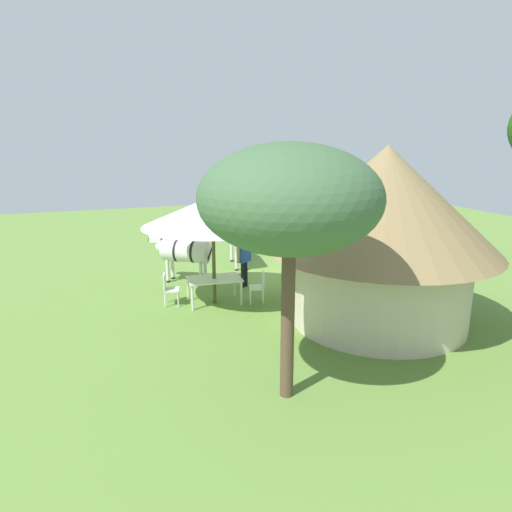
{
  "coord_description": "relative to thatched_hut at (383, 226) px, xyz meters",
  "views": [
    {
      "loc": [
        5.67,
        13.9,
        4.63
      ],
      "look_at": [
        0.87,
        0.55,
        1.0
      ],
      "focal_mm": 32.92,
      "sensor_mm": 36.0,
      "label": 1
    }
  ],
  "objects": [
    {
      "name": "patio_chair_west_end",
      "position": [
        2.35,
        -2.36,
        -1.96
      ],
      "size": [
        0.53,
        0.54,
        0.9
      ],
      "rotation": [
        0.0,
        0.0,
        -1.87
      ],
      "color": "white",
      "rests_on": "ground_plane"
    },
    {
      "name": "zebra_toward_hut",
      "position": [
        1.7,
        -6.38,
        -1.52
      ],
      "size": [
        0.9,
        2.31,
        1.5
      ],
      "rotation": [
        0.0,
        0.0,
        2.99
      ],
      "color": "silver",
      "rests_on": "ground_plane"
    },
    {
      "name": "standing_watcher",
      "position": [
        -0.46,
        -7.4,
        -1.42
      ],
      "size": [
        0.56,
        0.42,
        1.76
      ],
      "rotation": [
        0.0,
        0.0,
        -0.5
      ],
      "color": "black",
      "rests_on": "ground_plane"
    },
    {
      "name": "zebra_by_umbrella",
      "position": [
        -1.71,
        -6.07,
        -1.51
      ],
      "size": [
        1.81,
        1.41,
        1.52
      ],
      "rotation": [
        0.0,
        0.0,
        0.97
      ],
      "color": "silver",
      "rests_on": "ground_plane"
    },
    {
      "name": "zebra_nearest_camera",
      "position": [
        3.97,
        -5.03,
        -1.47
      ],
      "size": [
        1.91,
        1.48,
        1.55
      ],
      "rotation": [
        0.0,
        0.0,
        4.11
      ],
      "color": "silver",
      "rests_on": "ground_plane"
    },
    {
      "name": "shade_umbrella",
      "position": [
        3.58,
        -2.74,
        0.16
      ],
      "size": [
        3.89,
        3.89,
        3.06
      ],
      "color": "#4E4924",
      "rests_on": "ground_plane"
    },
    {
      "name": "patio_chair_near_lawn",
      "position": [
        4.84,
        -3.02,
        -1.96
      ],
      "size": [
        0.51,
        0.52,
        0.9
      ],
      "rotation": [
        0.0,
        0.0,
        1.35
      ],
      "color": "white",
      "rests_on": "ground_plane"
    },
    {
      "name": "acacia_tree_left_background",
      "position": [
        3.6,
        2.48,
        1.12
      ],
      "size": [
        3.1,
        3.1,
        4.56
      ],
      "color": "brown",
      "rests_on": "ground_plane"
    },
    {
      "name": "guest_beside_umbrella",
      "position": [
        2.31,
        -3.87,
        -1.5
      ],
      "size": [
        0.52,
        0.4,
        1.63
      ],
      "rotation": [
        0.0,
        0.0,
        3.66
      ],
      "color": "black",
      "rests_on": "ground_plane"
    },
    {
      "name": "ground_plane",
      "position": [
        1.08,
        -4.31,
        -2.48
      ],
      "size": [
        36.0,
        36.0,
        0.0
      ],
      "primitive_type": "plane",
      "color": "olive"
    },
    {
      "name": "thatched_hut",
      "position": [
        0.0,
        0.0,
        0.0
      ],
      "size": [
        5.64,
        5.64,
        4.44
      ],
      "rotation": [
        0.0,
        0.0,
        0.73
      ],
      "color": "beige",
      "rests_on": "ground_plane"
    },
    {
      "name": "striped_lounge_chair",
      "position": [
        -0.31,
        -4.47,
        -2.23
      ],
      "size": [
        0.96,
        0.88,
        0.65
      ],
      "rotation": [
        0.0,
        0.0,
        0.99
      ],
      "color": "#CB5440",
      "rests_on": "ground_plane"
    },
    {
      "name": "patio_dining_table",
      "position": [
        3.58,
        -2.74,
        -1.82
      ],
      "size": [
        1.56,
        1.0,
        0.74
      ],
      "rotation": [
        0.0,
        0.0,
        -0.06
      ],
      "color": "silver",
      "rests_on": "ground_plane"
    }
  ]
}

